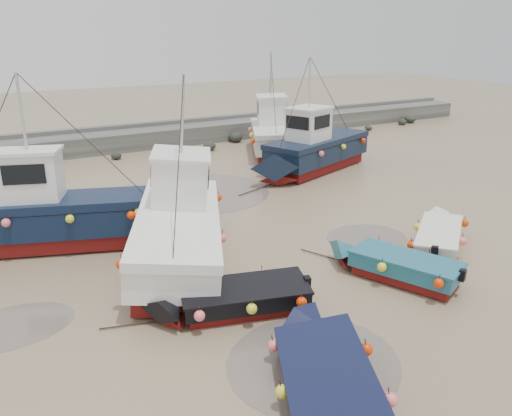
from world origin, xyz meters
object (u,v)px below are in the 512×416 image
at_px(dinghy_3, 440,233).
at_px(cabin_boat_3, 272,131).
at_px(dinghy_2, 394,262).
at_px(cabin_boat_0, 43,212).
at_px(cabin_boat_2, 312,148).
at_px(dinghy_1, 330,374).
at_px(cabin_boat_1, 176,221).
at_px(dinghy_4, 232,296).
at_px(person, 174,235).

height_order(dinghy_3, cabin_boat_3, cabin_boat_3).
height_order(dinghy_2, cabin_boat_0, cabin_boat_0).
bearing_deg(cabin_boat_3, cabin_boat_0, -123.17).
relative_size(dinghy_3, cabin_boat_2, 0.50).
bearing_deg(dinghy_1, cabin_boat_1, 117.06).
height_order(dinghy_4, cabin_boat_1, cabin_boat_1).
distance_m(dinghy_1, dinghy_3, 9.48).
relative_size(cabin_boat_2, person, 5.17).
distance_m(dinghy_4, cabin_boat_1, 4.44).
relative_size(dinghy_3, person, 2.61).
xyz_separation_m(dinghy_1, dinghy_3, (8.35, 4.48, 0.01)).
bearing_deg(dinghy_1, person, 113.80).
bearing_deg(dinghy_3, dinghy_2, -110.02).
bearing_deg(cabin_boat_2, dinghy_1, 126.66).
bearing_deg(cabin_boat_2, dinghy_2, 137.32).
xyz_separation_m(cabin_boat_1, person, (0.50, 1.82, -1.31)).
relative_size(cabin_boat_1, cabin_boat_2, 1.08).
bearing_deg(cabin_boat_2, person, 96.83).
bearing_deg(cabin_boat_3, dinghy_3, -71.86).
bearing_deg(dinghy_4, cabin_boat_2, -28.42).
distance_m(cabin_boat_0, person, 4.81).
bearing_deg(cabin_boat_3, dinghy_2, -81.80).
bearing_deg(person, cabin_boat_1, 70.16).
xyz_separation_m(cabin_boat_2, cabin_boat_3, (0.46, 5.06, 0.04)).
distance_m(cabin_boat_0, cabin_boat_1, 4.97).
height_order(dinghy_3, cabin_boat_1, cabin_boat_1).
height_order(dinghy_2, dinghy_3, same).
bearing_deg(cabin_boat_3, dinghy_1, -91.41).
bearing_deg(dinghy_2, dinghy_1, -170.36).
distance_m(dinghy_3, dinghy_4, 8.75).
bearing_deg(dinghy_1, dinghy_3, 52.62).
bearing_deg(dinghy_3, cabin_boat_0, -156.19).
height_order(dinghy_1, person, dinghy_1).
height_order(cabin_boat_0, cabin_boat_2, same).
distance_m(dinghy_4, cabin_boat_2, 15.36).
height_order(dinghy_4, cabin_boat_2, cabin_boat_2).
bearing_deg(dinghy_4, dinghy_1, -159.87).
height_order(cabin_boat_1, person, cabin_boat_1).
relative_size(dinghy_2, cabin_boat_3, 0.62).
relative_size(dinghy_4, person, 3.03).
xyz_separation_m(dinghy_3, dinghy_4, (-8.74, -0.42, -0.00)).
xyz_separation_m(dinghy_1, cabin_boat_3, (10.54, 20.33, 0.84)).
bearing_deg(dinghy_2, cabin_boat_3, 47.78).
height_order(dinghy_2, cabin_boat_3, cabin_boat_3).
relative_size(cabin_boat_0, cabin_boat_2, 0.96).
xyz_separation_m(dinghy_3, cabin_boat_3, (2.19, 15.85, 0.83)).
relative_size(dinghy_3, dinghy_4, 0.86).
relative_size(dinghy_2, dinghy_4, 0.93).
distance_m(dinghy_3, cabin_boat_3, 16.02).
bearing_deg(cabin_boat_0, cabin_boat_1, -108.74).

